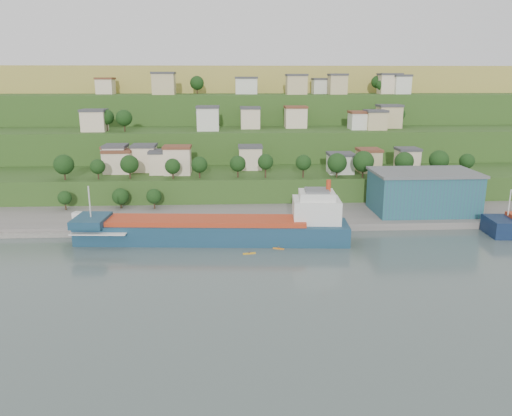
{
  "coord_description": "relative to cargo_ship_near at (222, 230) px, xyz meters",
  "views": [
    {
      "loc": [
        -11.37,
        -118.62,
        41.88
      ],
      "look_at": [
        -4.66,
        15.0,
        7.12
      ],
      "focal_mm": 35.0,
      "sensor_mm": 36.0,
      "label": 1
    }
  ],
  "objects": [
    {
      "name": "kayak_orange",
      "position": [
        14.49,
        -7.24,
        -2.71
      ],
      "size": [
        2.88,
        1.56,
        0.73
      ],
      "rotation": [
        0.0,
        0.0,
        -0.38
      ],
      "color": "orange",
      "rests_on": "ground"
    },
    {
      "name": "hillside",
      "position": [
        14.13,
        160.59,
        -2.83
      ],
      "size": [
        360.0,
        211.29,
        96.0
      ],
      "color": "#284719",
      "rests_on": "ground"
    },
    {
      "name": "cargo_ship_near",
      "position": [
        0.0,
        0.0,
        0.0
      ],
      "size": [
        71.88,
        16.06,
        18.31
      ],
      "rotation": [
        0.0,
        0.0,
        -0.07
      ],
      "color": "#133848",
      "rests_on": "ground"
    },
    {
      "name": "caravan",
      "position": [
        -41.21,
        16.9,
        -0.41
      ],
      "size": [
        6.09,
        3.93,
        2.64
      ],
      "primitive_type": "cube",
      "rotation": [
        0.0,
        0.0,
        -0.3
      ],
      "color": "silver",
      "rests_on": "pebble_beach"
    },
    {
      "name": "ground",
      "position": [
        14.12,
        -8.08,
        -2.92
      ],
      "size": [
        500.0,
        500.0,
        0.0
      ],
      "primitive_type": "plane",
      "color": "#43514E",
      "rests_on": "ground"
    },
    {
      "name": "dinghy",
      "position": [
        -33.61,
        8.79,
        -1.35
      ],
      "size": [
        3.95,
        2.45,
        0.74
      ],
      "primitive_type": "cube",
      "rotation": [
        0.0,
        0.0,
        0.31
      ],
      "color": "silver",
      "rests_on": "pebble_beach"
    },
    {
      "name": "quay",
      "position": [
        34.12,
        19.92,
        -2.92
      ],
      "size": [
        220.0,
        26.0,
        4.0
      ],
      "primitive_type": "cube",
      "color": "slate",
      "rests_on": "ground"
    },
    {
      "name": "warehouse",
      "position": [
        61.3,
        19.41,
        5.51
      ],
      "size": [
        31.09,
        19.15,
        12.8
      ],
      "rotation": [
        0.0,
        0.0,
        0.0
      ],
      "color": "#205C62",
      "rests_on": "quay"
    },
    {
      "name": "pebble_beach",
      "position": [
        -40.88,
        13.92,
        -2.92
      ],
      "size": [
        40.0,
        18.0,
        2.4
      ],
      "primitive_type": "cube",
      "color": "slate",
      "rests_on": "ground"
    },
    {
      "name": "kayak_yellow",
      "position": [
        6.93,
        -10.56,
        -2.69
      ],
      "size": [
        3.22,
        1.18,
        0.79
      ],
      "rotation": [
        0.0,
        0.0,
        0.2
      ],
      "color": "gold",
      "rests_on": "ground"
    }
  ]
}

